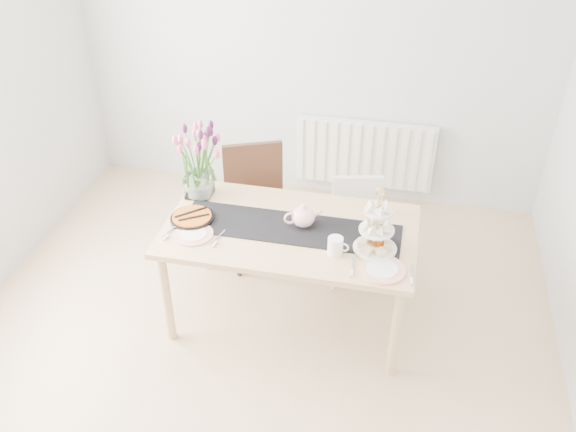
% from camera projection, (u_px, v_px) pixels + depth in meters
% --- Properties ---
extents(room_shell, '(4.50, 4.50, 4.50)m').
position_uv_depth(room_shell, '(232.00, 197.00, 3.15)').
color(room_shell, tan).
rests_on(room_shell, ground).
extents(radiator, '(1.20, 0.08, 0.60)m').
position_uv_depth(radiator, '(364.00, 154.00, 5.31)').
color(radiator, white).
rests_on(radiator, room_shell).
extents(dining_table, '(1.60, 0.90, 0.75)m').
position_uv_depth(dining_table, '(290.00, 238.00, 3.91)').
color(dining_table, tan).
rests_on(dining_table, ground).
extents(chair_brown, '(0.59, 0.59, 0.91)m').
position_uv_depth(chair_brown, '(256.00, 196.00, 4.59)').
color(chair_brown, '#3B2215').
rests_on(chair_brown, ground).
extents(chair_white, '(0.47, 0.47, 0.75)m').
position_uv_depth(chair_white, '(357.00, 221.00, 4.49)').
color(chair_white, silver).
rests_on(chair_white, ground).
extents(table_runner, '(1.40, 0.35, 0.01)m').
position_uv_depth(table_runner, '(290.00, 228.00, 3.87)').
color(table_runner, black).
rests_on(table_runner, dining_table).
extents(tulip_vase, '(0.61, 0.61, 0.52)m').
position_uv_depth(tulip_vase, '(196.00, 152.00, 4.01)').
color(tulip_vase, silver).
rests_on(tulip_vase, dining_table).
extents(cake_stand, '(0.26, 0.26, 0.39)m').
position_uv_depth(cake_stand, '(376.00, 235.00, 3.62)').
color(cake_stand, gold).
rests_on(cake_stand, dining_table).
extents(teapot, '(0.30, 0.28, 0.16)m').
position_uv_depth(teapot, '(303.00, 217.00, 3.85)').
color(teapot, white).
rests_on(teapot, dining_table).
extents(cream_jug, '(0.10, 0.10, 0.08)m').
position_uv_depth(cream_jug, '(374.00, 210.00, 3.97)').
color(cream_jug, white).
rests_on(cream_jug, dining_table).
extents(tart_tin, '(0.28, 0.28, 0.03)m').
position_uv_depth(tart_tin, '(192.00, 218.00, 3.94)').
color(tart_tin, black).
rests_on(tart_tin, dining_table).
extents(mug_white, '(0.10, 0.10, 0.11)m').
position_uv_depth(mug_white, '(335.00, 246.00, 3.62)').
color(mug_white, white).
rests_on(mug_white, dining_table).
extents(mug_orange, '(0.11, 0.11, 0.09)m').
position_uv_depth(mug_orange, '(378.00, 240.00, 3.69)').
color(mug_orange, '#E35C19').
rests_on(mug_orange, dining_table).
extents(plate_left, '(0.30, 0.30, 0.01)m').
position_uv_depth(plate_left, '(194.00, 234.00, 3.80)').
color(plate_left, white).
rests_on(plate_left, dining_table).
extents(plate_right, '(0.29, 0.29, 0.01)m').
position_uv_depth(plate_right, '(382.00, 270.00, 3.52)').
color(plate_right, white).
rests_on(plate_right, dining_table).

